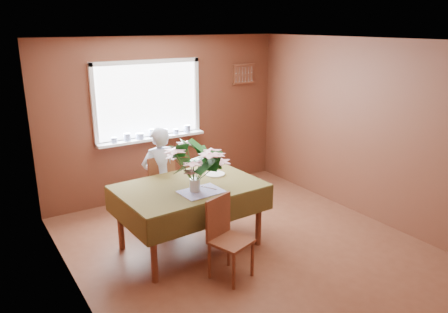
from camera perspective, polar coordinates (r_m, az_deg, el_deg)
floor at (r=5.55m, az=3.11°, el=-11.86°), size 4.50×4.50×0.00m
ceiling at (r=4.86m, az=3.60°, el=14.90°), size 4.50×4.50×0.00m
wall_back at (r=6.96m, az=-7.55°, el=5.05°), size 4.00×0.00×4.00m
wall_front at (r=3.61m, az=24.85°, el=-8.01°), size 4.00×0.00×4.00m
wall_left at (r=4.27m, az=-19.07°, el=-3.48°), size 0.00×4.50×4.50m
wall_right at (r=6.41m, az=18.06°, el=3.31°), size 0.00×4.50×4.50m
window_assembly at (r=6.77m, az=-9.67°, el=5.43°), size 1.72×0.20×1.22m
spoon_rack at (r=7.55m, az=2.56°, el=10.73°), size 0.44×0.05×0.33m
dining_table at (r=5.29m, az=-4.53°, el=-4.77°), size 1.74×1.24×0.82m
chair_far at (r=6.05m, az=-8.67°, el=-3.84°), size 0.51×0.51×1.00m
chair_near at (r=4.79m, az=0.18°, el=-10.06°), size 0.49×0.49×0.91m
seated_woman at (r=5.94m, az=-8.39°, el=-2.70°), size 0.52×0.36×1.38m
flower_bouquet at (r=4.94m, az=-3.90°, el=-0.78°), size 0.63×0.63×0.54m
side_plate at (r=5.60m, az=-1.19°, el=-2.31°), size 0.32×0.32×0.01m
table_knife at (r=5.14m, az=-2.00°, el=-4.12°), size 0.12×0.20×0.00m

